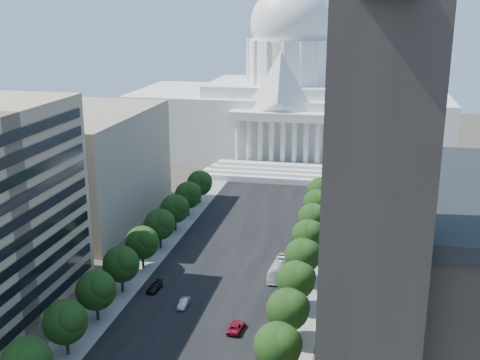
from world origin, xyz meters
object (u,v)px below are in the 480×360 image
Objects in this scene: car_silver at (184,303)px; car_dark_b at (155,287)px; city_bus at (279,269)px; car_red at (236,327)px.

car_silver reaches higher than car_dark_b.
car_dark_b is at bearing -148.47° from city_bus.
city_bus is (16.38, 18.00, 0.91)m from car_silver.
car_red is (12.03, -6.82, 0.00)m from car_silver.
car_silver is 9.75m from car_dark_b.
car_red reaches higher than car_dark_b.
car_dark_b is 0.42× the size of city_bus.
car_red is 25.21m from city_bus.
city_bus reaches higher than car_silver.
city_bus is at bearing 47.24° from car_silver.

